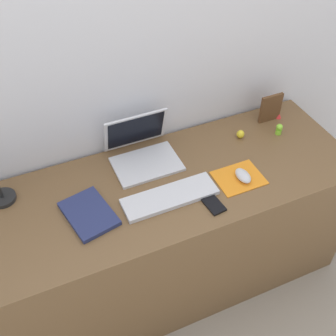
{
  "coord_description": "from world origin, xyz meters",
  "views": [
    {
      "loc": [
        -0.56,
        -1.2,
        2.08
      ],
      "look_at": [
        -0.03,
        0.0,
        0.83
      ],
      "focal_mm": 45.53,
      "sensor_mm": 36.0,
      "label": 1
    }
  ],
  "objects": [
    {
      "name": "notebook_pad",
      "position": [
        -0.4,
        -0.04,
        0.75
      ],
      "size": [
        0.21,
        0.27,
        0.02
      ],
      "primitive_type": "cube",
      "rotation": [
        0.0,
        0.0,
        0.2
      ],
      "color": "navy",
      "rests_on": "desk"
    },
    {
      "name": "back_wall",
      "position": [
        0.0,
        0.35,
        0.85
      ],
      "size": [
        2.89,
        0.05,
        1.7
      ],
      "primitive_type": "cube",
      "color": "silver",
      "rests_on": "ground_plane"
    },
    {
      "name": "laptop",
      "position": [
        -0.07,
        0.2,
        0.79
      ],
      "size": [
        0.3,
        0.27,
        0.21
      ],
      "color": "silver",
      "rests_on": "desk"
    },
    {
      "name": "toy_figurine_lime",
      "position": [
        0.61,
        0.09,
        0.77
      ],
      "size": [
        0.03,
        0.03,
        0.06
      ],
      "color": "#8CDB33",
      "rests_on": "desk"
    },
    {
      "name": "mousepad",
      "position": [
        0.27,
        -0.1,
        0.74
      ],
      "size": [
        0.21,
        0.17,
        0.0
      ],
      "primitive_type": "cube",
      "color": "orange",
      "rests_on": "desk"
    },
    {
      "name": "toy_figurine_red",
      "position": [
        0.69,
        0.2,
        0.76
      ],
      "size": [
        0.03,
        0.03,
        0.04
      ],
      "primitive_type": "cone",
      "color": "red",
      "rests_on": "desk"
    },
    {
      "name": "desk",
      "position": [
        0.0,
        0.0,
        0.37
      ],
      "size": [
        1.69,
        0.62,
        0.74
      ],
      "primitive_type": "cube",
      "color": "brown",
      "rests_on": "ground_plane"
    },
    {
      "name": "keyboard",
      "position": [
        -0.06,
        -0.09,
        0.75
      ],
      "size": [
        0.41,
        0.13,
        0.02
      ],
      "primitive_type": "cube",
      "color": "silver",
      "rests_on": "desk"
    },
    {
      "name": "toy_figurine_yellow",
      "position": [
        0.42,
        0.14,
        0.76
      ],
      "size": [
        0.04,
        0.04,
        0.04
      ],
      "primitive_type": "ellipsoid",
      "color": "yellow",
      "rests_on": "desk"
    },
    {
      "name": "picture_frame",
      "position": [
        0.63,
        0.21,
        0.81
      ],
      "size": [
        0.12,
        0.02,
        0.15
      ],
      "primitive_type": "cube",
      "color": "brown",
      "rests_on": "desk"
    },
    {
      "name": "mouse",
      "position": [
        0.28,
        -0.11,
        0.76
      ],
      "size": [
        0.06,
        0.1,
        0.03
      ],
      "primitive_type": "ellipsoid",
      "color": "silver",
      "rests_on": "mousepad"
    },
    {
      "name": "ground_plane",
      "position": [
        0.0,
        0.0,
        0.0
      ],
      "size": [
        6.0,
        6.0,
        0.0
      ],
      "primitive_type": "plane",
      "color": "gray"
    },
    {
      "name": "cell_phone",
      "position": [
        0.09,
        -0.19,
        0.74
      ],
      "size": [
        0.08,
        0.13,
        0.01
      ],
      "primitive_type": "cube",
      "rotation": [
        0.0,
        0.0,
        0.11
      ],
      "color": "black",
      "rests_on": "desk"
    }
  ]
}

